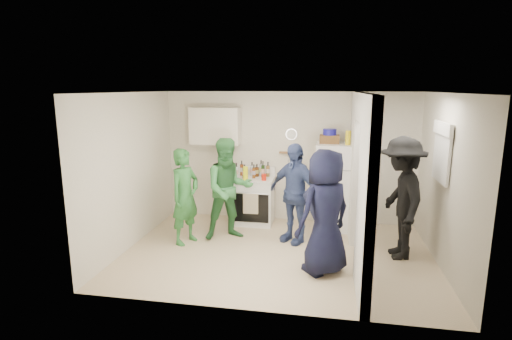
{
  "coord_description": "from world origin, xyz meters",
  "views": [
    {
      "loc": [
        0.7,
        -5.88,
        2.57
      ],
      "look_at": [
        -0.41,
        0.4,
        1.25
      ],
      "focal_mm": 28.0,
      "sensor_mm": 36.0,
      "label": 1
    }
  ],
  "objects_px": {
    "fridge": "(333,187)",
    "yellow_cup_stack_top": "(348,138)",
    "stove": "(254,200)",
    "blue_bowl": "(330,132)",
    "person_green_left": "(185,197)",
    "person_navy": "(325,212)",
    "person_green_center": "(229,189)",
    "person_nook": "(401,198)",
    "person_denim": "(294,193)",
    "wicker_basket": "(329,139)"
  },
  "relations": [
    {
      "from": "wicker_basket",
      "to": "yellow_cup_stack_top",
      "type": "bearing_deg",
      "value": -25.11
    },
    {
      "from": "wicker_basket",
      "to": "yellow_cup_stack_top",
      "type": "distance_m",
      "value": 0.36
    },
    {
      "from": "person_green_left",
      "to": "person_denim",
      "type": "distance_m",
      "value": 1.81
    },
    {
      "from": "blue_bowl",
      "to": "person_nook",
      "type": "xyz_separation_m",
      "value": [
        1.09,
        -1.17,
        -0.85
      ]
    },
    {
      "from": "fridge",
      "to": "yellow_cup_stack_top",
      "type": "height_order",
      "value": "yellow_cup_stack_top"
    },
    {
      "from": "person_green_center",
      "to": "yellow_cup_stack_top",
      "type": "bearing_deg",
      "value": -6.2
    },
    {
      "from": "yellow_cup_stack_top",
      "to": "person_denim",
      "type": "distance_m",
      "value": 1.41
    },
    {
      "from": "stove",
      "to": "wicker_basket",
      "type": "distance_m",
      "value": 1.84
    },
    {
      "from": "person_green_center",
      "to": "person_navy",
      "type": "bearing_deg",
      "value": -58.94
    },
    {
      "from": "yellow_cup_stack_top",
      "to": "person_nook",
      "type": "height_order",
      "value": "person_nook"
    },
    {
      "from": "blue_bowl",
      "to": "person_green_left",
      "type": "distance_m",
      "value": 2.8
    },
    {
      "from": "yellow_cup_stack_top",
      "to": "wicker_basket",
      "type": "bearing_deg",
      "value": 154.89
    },
    {
      "from": "stove",
      "to": "person_green_left",
      "type": "xyz_separation_m",
      "value": [
        -0.95,
        -1.18,
        0.35
      ]
    },
    {
      "from": "blue_bowl",
      "to": "person_green_left",
      "type": "bearing_deg",
      "value": -152.83
    },
    {
      "from": "stove",
      "to": "person_denim",
      "type": "relative_size",
      "value": 0.53
    },
    {
      "from": "fridge",
      "to": "person_green_left",
      "type": "height_order",
      "value": "person_green_left"
    },
    {
      "from": "person_navy",
      "to": "stove",
      "type": "bearing_deg",
      "value": -96.72
    },
    {
      "from": "person_green_left",
      "to": "blue_bowl",
      "type": "bearing_deg",
      "value": -38.82
    },
    {
      "from": "person_green_left",
      "to": "fridge",
      "type": "bearing_deg",
      "value": -40.74
    },
    {
      "from": "fridge",
      "to": "person_nook",
      "type": "xyz_separation_m",
      "value": [
        0.99,
        -1.12,
        0.14
      ]
    },
    {
      "from": "stove",
      "to": "person_denim",
      "type": "bearing_deg",
      "value": -44.47
    },
    {
      "from": "stove",
      "to": "wicker_basket",
      "type": "relative_size",
      "value": 2.57
    },
    {
      "from": "person_green_left",
      "to": "person_navy",
      "type": "relative_size",
      "value": 0.91
    },
    {
      "from": "yellow_cup_stack_top",
      "to": "person_nook",
      "type": "relative_size",
      "value": 0.13
    },
    {
      "from": "person_nook",
      "to": "person_navy",
      "type": "bearing_deg",
      "value": -61.71
    },
    {
      "from": "stove",
      "to": "blue_bowl",
      "type": "xyz_separation_m",
      "value": [
        1.38,
        0.02,
        1.34
      ]
    },
    {
      "from": "fridge",
      "to": "blue_bowl",
      "type": "height_order",
      "value": "blue_bowl"
    },
    {
      "from": "yellow_cup_stack_top",
      "to": "person_green_center",
      "type": "xyz_separation_m",
      "value": [
        -1.98,
        -0.72,
        -0.84
      ]
    },
    {
      "from": "person_navy",
      "to": "person_nook",
      "type": "height_order",
      "value": "person_nook"
    },
    {
      "from": "blue_bowl",
      "to": "person_green_left",
      "type": "height_order",
      "value": "blue_bowl"
    },
    {
      "from": "yellow_cup_stack_top",
      "to": "stove",
      "type": "bearing_deg",
      "value": 175.63
    },
    {
      "from": "stove",
      "to": "fridge",
      "type": "relative_size",
      "value": 0.57
    },
    {
      "from": "wicker_basket",
      "to": "yellow_cup_stack_top",
      "type": "xyz_separation_m",
      "value": [
        0.32,
        -0.15,
        0.05
      ]
    },
    {
      "from": "fridge",
      "to": "blue_bowl",
      "type": "xyz_separation_m",
      "value": [
        -0.1,
        0.05,
        1.0
      ]
    },
    {
      "from": "blue_bowl",
      "to": "person_nook",
      "type": "height_order",
      "value": "person_nook"
    },
    {
      "from": "person_navy",
      "to": "person_green_center",
      "type": "bearing_deg",
      "value": -74.76
    },
    {
      "from": "fridge",
      "to": "blue_bowl",
      "type": "relative_size",
      "value": 6.6
    },
    {
      "from": "blue_bowl",
      "to": "stove",
      "type": "bearing_deg",
      "value": -179.17
    },
    {
      "from": "yellow_cup_stack_top",
      "to": "person_nook",
      "type": "distance_m",
      "value": 1.49
    },
    {
      "from": "person_green_left",
      "to": "person_navy",
      "type": "xyz_separation_m",
      "value": [
        2.29,
        -0.72,
        0.08
      ]
    },
    {
      "from": "fridge",
      "to": "stove",
      "type": "bearing_deg",
      "value": 178.84
    },
    {
      "from": "yellow_cup_stack_top",
      "to": "person_denim",
      "type": "height_order",
      "value": "yellow_cup_stack_top"
    },
    {
      "from": "stove",
      "to": "person_navy",
      "type": "bearing_deg",
      "value": -54.74
    },
    {
      "from": "person_nook",
      "to": "blue_bowl",
      "type": "bearing_deg",
      "value": -142.3
    },
    {
      "from": "fridge",
      "to": "yellow_cup_stack_top",
      "type": "bearing_deg",
      "value": -24.44
    },
    {
      "from": "person_green_left",
      "to": "person_nook",
      "type": "bearing_deg",
      "value": -65.59
    },
    {
      "from": "blue_bowl",
      "to": "person_navy",
      "type": "distance_m",
      "value": 2.12
    },
    {
      "from": "fridge",
      "to": "person_green_center",
      "type": "distance_m",
      "value": 1.95
    },
    {
      "from": "person_navy",
      "to": "blue_bowl",
      "type": "bearing_deg",
      "value": -133.14
    },
    {
      "from": "person_nook",
      "to": "person_green_center",
      "type": "bearing_deg",
      "value": -101.43
    }
  ]
}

